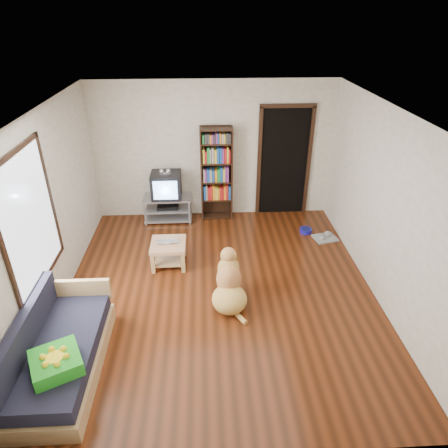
{
  "coord_description": "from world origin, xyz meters",
  "views": [
    {
      "loc": [
        -0.19,
        -4.72,
        3.71
      ],
      "look_at": [
        0.09,
        0.38,
        0.9
      ],
      "focal_mm": 32.0,
      "sensor_mm": 36.0,
      "label": 1
    }
  ],
  "objects_px": {
    "green_cushion": "(56,362)",
    "grey_rag": "(325,238)",
    "tv_stand": "(168,207)",
    "coffee_table": "(169,249)",
    "bookshelf": "(216,169)",
    "sofa": "(59,353)",
    "dog": "(229,285)",
    "laptop": "(168,243)",
    "crt_tv": "(166,184)",
    "dog_bowl": "(306,230)"
  },
  "relations": [
    {
      "from": "laptop",
      "to": "tv_stand",
      "type": "distance_m",
      "value": 1.58
    },
    {
      "from": "tv_stand",
      "to": "coffee_table",
      "type": "xyz_separation_m",
      "value": [
        0.12,
        -1.54,
        0.01
      ]
    },
    {
      "from": "grey_rag",
      "to": "crt_tv",
      "type": "xyz_separation_m",
      "value": [
        -2.87,
        0.91,
        0.73
      ]
    },
    {
      "from": "green_cushion",
      "to": "crt_tv",
      "type": "height_order",
      "value": "crt_tv"
    },
    {
      "from": "tv_stand",
      "to": "dog",
      "type": "height_order",
      "value": "dog"
    },
    {
      "from": "coffee_table",
      "to": "crt_tv",
      "type": "bearing_deg",
      "value": 94.26
    },
    {
      "from": "crt_tv",
      "to": "sofa",
      "type": "distance_m",
      "value": 3.81
    },
    {
      "from": "tv_stand",
      "to": "bookshelf",
      "type": "xyz_separation_m",
      "value": [
        0.95,
        0.09,
        0.73
      ]
    },
    {
      "from": "tv_stand",
      "to": "sofa",
      "type": "xyz_separation_m",
      "value": [
        -0.97,
        -3.63,
        -0.01
      ]
    },
    {
      "from": "green_cushion",
      "to": "grey_rag",
      "type": "relative_size",
      "value": 1.19
    },
    {
      "from": "tv_stand",
      "to": "sofa",
      "type": "relative_size",
      "value": 0.5
    },
    {
      "from": "crt_tv",
      "to": "bookshelf",
      "type": "xyz_separation_m",
      "value": [
        0.95,
        0.07,
        0.26
      ]
    },
    {
      "from": "sofa",
      "to": "grey_rag",
      "type": "bearing_deg",
      "value": 35.54
    },
    {
      "from": "dog_bowl",
      "to": "coffee_table",
      "type": "relative_size",
      "value": 0.4
    },
    {
      "from": "laptop",
      "to": "bookshelf",
      "type": "distance_m",
      "value": 1.95
    },
    {
      "from": "green_cushion",
      "to": "tv_stand",
      "type": "height_order",
      "value": "green_cushion"
    },
    {
      "from": "green_cushion",
      "to": "tv_stand",
      "type": "xyz_separation_m",
      "value": [
        0.85,
        3.99,
        -0.23
      ]
    },
    {
      "from": "crt_tv",
      "to": "bookshelf",
      "type": "height_order",
      "value": "bookshelf"
    },
    {
      "from": "crt_tv",
      "to": "bookshelf",
      "type": "distance_m",
      "value": 0.99
    },
    {
      "from": "crt_tv",
      "to": "dog",
      "type": "bearing_deg",
      "value": -68.09
    },
    {
      "from": "laptop",
      "to": "dog_bowl",
      "type": "height_order",
      "value": "laptop"
    },
    {
      "from": "dog_bowl",
      "to": "crt_tv",
      "type": "bearing_deg",
      "value": 165.68
    },
    {
      "from": "coffee_table",
      "to": "bookshelf",
      "type": "bearing_deg",
      "value": 62.9
    },
    {
      "from": "bookshelf",
      "to": "sofa",
      "type": "relative_size",
      "value": 1.0
    },
    {
      "from": "dog_bowl",
      "to": "dog",
      "type": "bearing_deg",
      "value": -129.38
    },
    {
      "from": "dog_bowl",
      "to": "coffee_table",
      "type": "distance_m",
      "value": 2.63
    },
    {
      "from": "tv_stand",
      "to": "laptop",
      "type": "bearing_deg",
      "value": -85.77
    },
    {
      "from": "sofa",
      "to": "dog",
      "type": "relative_size",
      "value": 1.89
    },
    {
      "from": "grey_rag",
      "to": "sofa",
      "type": "relative_size",
      "value": 0.22
    },
    {
      "from": "tv_stand",
      "to": "green_cushion",
      "type": "bearing_deg",
      "value": -102.04
    },
    {
      "from": "sofa",
      "to": "coffee_table",
      "type": "xyz_separation_m",
      "value": [
        1.09,
        2.09,
        0.02
      ]
    },
    {
      "from": "green_cushion",
      "to": "bookshelf",
      "type": "xyz_separation_m",
      "value": [
        1.8,
        4.08,
        0.5
      ]
    },
    {
      "from": "sofa",
      "to": "dog",
      "type": "xyz_separation_m",
      "value": [
        2.0,
        1.11,
        0.03
      ]
    },
    {
      "from": "green_cushion",
      "to": "coffee_table",
      "type": "distance_m",
      "value": 2.64
    },
    {
      "from": "green_cushion",
      "to": "coffee_table",
      "type": "bearing_deg",
      "value": 41.83
    },
    {
      "from": "green_cushion",
      "to": "crt_tv",
      "type": "bearing_deg",
      "value": 51.37
    },
    {
      "from": "dog_bowl",
      "to": "dog",
      "type": "relative_size",
      "value": 0.23
    },
    {
      "from": "tv_stand",
      "to": "crt_tv",
      "type": "xyz_separation_m",
      "value": [
        0.0,
        0.02,
        0.47
      ]
    },
    {
      "from": "grey_rag",
      "to": "tv_stand",
      "type": "xyz_separation_m",
      "value": [
        -2.87,
        0.88,
        0.25
      ]
    },
    {
      "from": "green_cushion",
      "to": "dog_bowl",
      "type": "distance_m",
      "value": 4.81
    },
    {
      "from": "laptop",
      "to": "sofa",
      "type": "xyz_separation_m",
      "value": [
        -1.09,
        -2.06,
        -0.15
      ]
    },
    {
      "from": "crt_tv",
      "to": "bookshelf",
      "type": "relative_size",
      "value": 0.32
    },
    {
      "from": "tv_stand",
      "to": "crt_tv",
      "type": "relative_size",
      "value": 1.55
    },
    {
      "from": "bookshelf",
      "to": "dog_bowl",
      "type": "bearing_deg",
      "value": -24.19
    },
    {
      "from": "crt_tv",
      "to": "sofa",
      "type": "bearing_deg",
      "value": -104.93
    },
    {
      "from": "crt_tv",
      "to": "green_cushion",
      "type": "bearing_deg",
      "value": -101.97
    },
    {
      "from": "green_cushion",
      "to": "crt_tv",
      "type": "distance_m",
      "value": 4.1
    },
    {
      "from": "grey_rag",
      "to": "crt_tv",
      "type": "height_order",
      "value": "crt_tv"
    },
    {
      "from": "grey_rag",
      "to": "bookshelf",
      "type": "height_order",
      "value": "bookshelf"
    },
    {
      "from": "laptop",
      "to": "tv_stand",
      "type": "bearing_deg",
      "value": 89.21
    }
  ]
}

